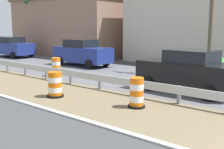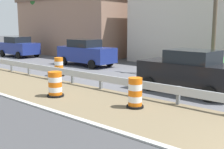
{
  "view_description": "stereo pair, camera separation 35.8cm",
  "coord_description": "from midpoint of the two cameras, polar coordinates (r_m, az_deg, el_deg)",
  "views": [
    {
      "loc": [
        -7.35,
        -0.05,
        2.95
      ],
      "look_at": [
        1.85,
        7.71,
        0.9
      ],
      "focal_mm": 46.27,
      "sensor_mm": 36.0,
      "label": 1
    },
    {
      "loc": [
        -7.11,
        -0.32,
        2.95
      ],
      "look_at": [
        1.85,
        7.71,
        0.9
      ],
      "focal_mm": 46.27,
      "sensor_mm": 36.0,
      "label": 2
    }
  ],
  "objects": [
    {
      "name": "car_lead_far_lane",
      "position": [
        13.21,
        14.04,
        0.69
      ],
      "size": [
        2.2,
        4.46,
        1.91
      ],
      "rotation": [
        0.0,
        0.0,
        1.53
      ],
      "color": "black",
      "rests_on": "ground"
    },
    {
      "name": "roadside_shop_near",
      "position": [
        23.75,
        18.55,
        9.29
      ],
      "size": [
        6.29,
        13.0,
        5.99
      ],
      "color": "beige",
      "rests_on": "ground"
    },
    {
      "name": "roadside_shop_far",
      "position": [
        31.33,
        -7.07,
        9.45
      ],
      "size": [
        8.12,
        13.37,
        5.75
      ],
      "color": "#93705B",
      "rests_on": "ground"
    },
    {
      "name": "traffic_barrel_nearest",
      "position": [
        10.49,
        3.92,
        -3.87
      ],
      "size": [
        0.63,
        0.63,
        1.11
      ],
      "color": "orange",
      "rests_on": "ground"
    },
    {
      "name": "car_mid_far_lane",
      "position": [
        28.95,
        -19.32,
        5.16
      ],
      "size": [
        2.19,
        4.3,
        1.91
      ],
      "rotation": [
        0.0,
        0.0,
        -1.55
      ],
      "color": "navy",
      "rests_on": "ground"
    },
    {
      "name": "tree_roadside",
      "position": [
        32.86,
        -13.87,
        13.78
      ],
      "size": [
        4.13,
        4.13,
        7.37
      ],
      "color": "#4C3D2D",
      "rests_on": "ground"
    },
    {
      "name": "traffic_barrel_close",
      "position": [
        12.29,
        -12.02,
        -2.17
      ],
      "size": [
        0.71,
        0.71,
        1.06
      ],
      "color": "orange",
      "rests_on": "ground"
    },
    {
      "name": "bush_roadside",
      "position": [
        16.47,
        16.57,
        1.58
      ],
      "size": [
        3.06,
        3.06,
        1.5
      ],
      "primitive_type": "ellipsoid",
      "color": "#337533",
      "rests_on": "ground"
    },
    {
      "name": "car_trailing_near_lane",
      "position": [
        21.48,
        -6.41,
        4.32
      ],
      "size": [
        2.04,
        4.61,
        1.95
      ],
      "rotation": [
        0.0,
        0.0,
        -1.56
      ],
      "color": "navy",
      "rests_on": "ground"
    },
    {
      "name": "traffic_barrel_mid",
      "position": [
        17.28,
        -11.56,
        1.29
      ],
      "size": [
        0.63,
        0.63,
        1.1
      ],
      "color": "orange",
      "rests_on": "ground"
    }
  ]
}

